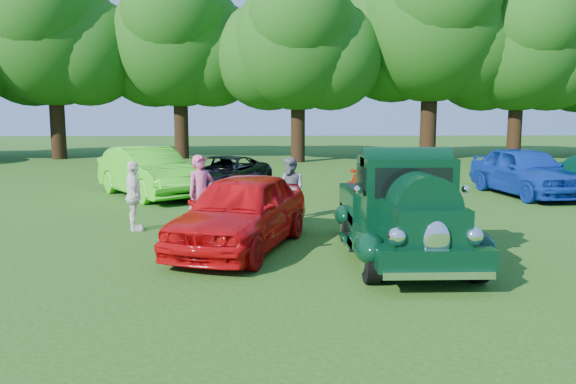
{
  "coord_description": "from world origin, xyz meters",
  "views": [
    {
      "loc": [
        -1.47,
        -10.37,
        2.89
      ],
      "look_at": [
        -1.08,
        2.23,
        1.1
      ],
      "focal_mm": 35.0,
      "sensor_mm": 36.0,
      "label": 1
    }
  ],
  "objects_px": {
    "hero_pickup": "(402,214)",
    "back_car_orange": "(382,178)",
    "back_car_lime": "(148,172)",
    "back_car_black": "(223,176)",
    "spectator_pink": "(201,194)",
    "spectator_white": "(134,196)",
    "spectator_grey": "(291,189)",
    "back_car_blue": "(525,171)",
    "red_convertible": "(241,211)"
  },
  "relations": [
    {
      "from": "red_convertible",
      "to": "spectator_white",
      "type": "relative_size",
      "value": 2.75
    },
    {
      "from": "back_car_orange",
      "to": "back_car_blue",
      "type": "distance_m",
      "value": 5.29
    },
    {
      "from": "back_car_lime",
      "to": "spectator_pink",
      "type": "relative_size",
      "value": 2.76
    },
    {
      "from": "back_car_lime",
      "to": "back_car_blue",
      "type": "distance_m",
      "value": 13.12
    },
    {
      "from": "red_convertible",
      "to": "back_car_lime",
      "type": "relative_size",
      "value": 0.91
    },
    {
      "from": "hero_pickup",
      "to": "spectator_grey",
      "type": "relative_size",
      "value": 3.07
    },
    {
      "from": "back_car_orange",
      "to": "spectator_white",
      "type": "xyz_separation_m",
      "value": [
        -7.04,
        -4.68,
        0.13
      ]
    },
    {
      "from": "back_car_orange",
      "to": "spectator_white",
      "type": "bearing_deg",
      "value": -134.44
    },
    {
      "from": "spectator_grey",
      "to": "spectator_pink",
      "type": "bearing_deg",
      "value": -94.88
    },
    {
      "from": "hero_pickup",
      "to": "spectator_pink",
      "type": "height_order",
      "value": "hero_pickup"
    },
    {
      "from": "red_convertible",
      "to": "hero_pickup",
      "type": "bearing_deg",
      "value": 4.35
    },
    {
      "from": "hero_pickup",
      "to": "spectator_white",
      "type": "bearing_deg",
      "value": 155.78
    },
    {
      "from": "hero_pickup",
      "to": "spectator_grey",
      "type": "height_order",
      "value": "hero_pickup"
    },
    {
      "from": "back_car_orange",
      "to": "red_convertible",
      "type": "bearing_deg",
      "value": -111.37
    },
    {
      "from": "hero_pickup",
      "to": "red_convertible",
      "type": "height_order",
      "value": "hero_pickup"
    },
    {
      "from": "back_car_blue",
      "to": "spectator_pink",
      "type": "relative_size",
      "value": 2.66
    },
    {
      "from": "back_car_blue",
      "to": "red_convertible",
      "type": "bearing_deg",
      "value": -149.26
    },
    {
      "from": "red_convertible",
      "to": "spectator_grey",
      "type": "height_order",
      "value": "spectator_grey"
    },
    {
      "from": "red_convertible",
      "to": "spectator_pink",
      "type": "xyz_separation_m",
      "value": [
        -1.04,
        1.6,
        0.14
      ]
    },
    {
      "from": "back_car_orange",
      "to": "back_car_lime",
      "type": "bearing_deg",
      "value": -175.41
    },
    {
      "from": "back_car_lime",
      "to": "spectator_pink",
      "type": "distance_m",
      "value": 6.51
    },
    {
      "from": "back_car_black",
      "to": "back_car_orange",
      "type": "relative_size",
      "value": 0.97
    },
    {
      "from": "hero_pickup",
      "to": "back_car_black",
      "type": "height_order",
      "value": "hero_pickup"
    },
    {
      "from": "back_car_lime",
      "to": "back_car_black",
      "type": "height_order",
      "value": "back_car_lime"
    },
    {
      "from": "back_car_orange",
      "to": "back_car_black",
      "type": "bearing_deg",
      "value": 178.15
    },
    {
      "from": "spectator_pink",
      "to": "spectator_grey",
      "type": "bearing_deg",
      "value": 0.46
    },
    {
      "from": "hero_pickup",
      "to": "back_car_orange",
      "type": "height_order",
      "value": "hero_pickup"
    },
    {
      "from": "back_car_blue",
      "to": "spectator_pink",
      "type": "height_order",
      "value": "spectator_pink"
    },
    {
      "from": "hero_pickup",
      "to": "spectator_white",
      "type": "xyz_separation_m",
      "value": [
        -5.97,
        2.69,
        -0.02
      ]
    },
    {
      "from": "back_car_lime",
      "to": "spectator_white",
      "type": "bearing_deg",
      "value": -116.69
    },
    {
      "from": "hero_pickup",
      "to": "back_car_orange",
      "type": "bearing_deg",
      "value": 81.77
    },
    {
      "from": "hero_pickup",
      "to": "back_car_black",
      "type": "relative_size",
      "value": 1.07
    },
    {
      "from": "spectator_white",
      "to": "back_car_lime",
      "type": "bearing_deg",
      "value": -8.4
    },
    {
      "from": "spectator_pink",
      "to": "back_car_blue",
      "type": "bearing_deg",
      "value": -6.1
    },
    {
      "from": "red_convertible",
      "to": "back_car_black",
      "type": "xyz_separation_m",
      "value": [
        -1.06,
        7.88,
        -0.13
      ]
    },
    {
      "from": "spectator_white",
      "to": "back_car_black",
      "type": "bearing_deg",
      "value": -32.59
    },
    {
      "from": "spectator_white",
      "to": "red_convertible",
      "type": "bearing_deg",
      "value": -141.84
    },
    {
      "from": "hero_pickup",
      "to": "back_car_lime",
      "type": "distance_m",
      "value": 10.82
    },
    {
      "from": "red_convertible",
      "to": "spectator_pink",
      "type": "distance_m",
      "value": 1.91
    },
    {
      "from": "back_car_orange",
      "to": "spectator_white",
      "type": "height_order",
      "value": "spectator_white"
    },
    {
      "from": "hero_pickup",
      "to": "back_car_orange",
      "type": "distance_m",
      "value": 7.44
    },
    {
      "from": "back_car_black",
      "to": "back_car_blue",
      "type": "distance_m",
      "value": 10.6
    },
    {
      "from": "red_convertible",
      "to": "spectator_grey",
      "type": "bearing_deg",
      "value": 87.87
    },
    {
      "from": "back_car_lime",
      "to": "spectator_pink",
      "type": "height_order",
      "value": "spectator_pink"
    },
    {
      "from": "back_car_black",
      "to": "spectator_white",
      "type": "relative_size",
      "value": 2.83
    },
    {
      "from": "back_car_lime",
      "to": "back_car_black",
      "type": "relative_size",
      "value": 1.07
    },
    {
      "from": "back_car_orange",
      "to": "spectator_white",
      "type": "distance_m",
      "value": 8.45
    },
    {
      "from": "hero_pickup",
      "to": "spectator_grey",
      "type": "bearing_deg",
      "value": 117.59
    },
    {
      "from": "hero_pickup",
      "to": "spectator_pink",
      "type": "bearing_deg",
      "value": 150.85
    },
    {
      "from": "hero_pickup",
      "to": "spectator_grey",
      "type": "xyz_separation_m",
      "value": [
        -2.08,
        3.97,
        -0.03
      ]
    }
  ]
}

